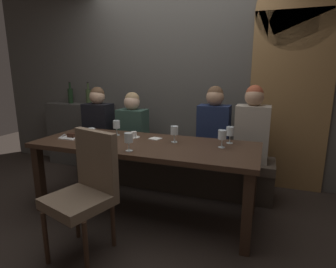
{
  "coord_description": "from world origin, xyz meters",
  "views": [
    {
      "loc": [
        1.11,
        -2.37,
        1.43
      ],
      "look_at": [
        0.23,
        0.04,
        0.84
      ],
      "focal_mm": 29.22,
      "sensor_mm": 36.0,
      "label": 1
    }
  ],
  "objects_px": {
    "wine_bottle_dark_red": "(70,95)",
    "diner_bearded": "(132,122)",
    "wine_glass_end_right": "(222,136)",
    "wine_glass_end_left": "(129,138)",
    "diner_near_end": "(252,126)",
    "wine_bottle_pale_label": "(89,96)",
    "diner_redhead": "(98,118)",
    "dining_table": "(145,151)",
    "dessert_plate": "(72,137)",
    "chair_near_side": "(86,186)",
    "fork_on_table": "(62,136)",
    "espresso_cup": "(134,135)",
    "banquette_bench": "(169,169)",
    "wine_glass_near_left": "(91,134)",
    "diner_far_end": "(214,124)",
    "wine_glass_far_right": "(116,125)",
    "wine_glass_center_back": "(174,131)",
    "wine_glass_far_left": "(230,132)"
  },
  "relations": [
    {
      "from": "diner_far_end",
      "to": "wine_bottle_dark_red",
      "type": "height_order",
      "value": "wine_bottle_dark_red"
    },
    {
      "from": "wine_bottle_dark_red",
      "to": "diner_near_end",
      "type": "bearing_deg",
      "value": -7.66
    },
    {
      "from": "wine_glass_end_left",
      "to": "dessert_plate",
      "type": "xyz_separation_m",
      "value": [
        -0.8,
        0.22,
        -0.1
      ]
    },
    {
      "from": "banquette_bench",
      "to": "fork_on_table",
      "type": "relative_size",
      "value": 14.71
    },
    {
      "from": "wine_bottle_pale_label",
      "to": "diner_bearded",
      "type": "bearing_deg",
      "value": -21.37
    },
    {
      "from": "fork_on_table",
      "to": "chair_near_side",
      "type": "bearing_deg",
      "value": -62.9
    },
    {
      "from": "wine_bottle_pale_label",
      "to": "wine_glass_end_right",
      "type": "xyz_separation_m",
      "value": [
        2.13,
        -0.95,
        -0.22
      ]
    },
    {
      "from": "diner_bearded",
      "to": "diner_near_end",
      "type": "xyz_separation_m",
      "value": [
        1.46,
        0.01,
        0.05
      ]
    },
    {
      "from": "banquette_bench",
      "to": "diner_redhead",
      "type": "distance_m",
      "value": 1.15
    },
    {
      "from": "banquette_bench",
      "to": "diner_near_end",
      "type": "relative_size",
      "value": 2.98
    },
    {
      "from": "diner_far_end",
      "to": "wine_glass_near_left",
      "type": "xyz_separation_m",
      "value": [
        -0.99,
        -0.97,
        0.01
      ]
    },
    {
      "from": "wine_glass_far_right",
      "to": "dessert_plate",
      "type": "relative_size",
      "value": 0.86
    },
    {
      "from": "wine_glass_end_right",
      "to": "wine_glass_end_left",
      "type": "relative_size",
      "value": 1.0
    },
    {
      "from": "wine_glass_end_left",
      "to": "dessert_plate",
      "type": "distance_m",
      "value": 0.84
    },
    {
      "from": "chair_near_side",
      "to": "espresso_cup",
      "type": "bearing_deg",
      "value": 92.0
    },
    {
      "from": "wine_glass_near_left",
      "to": "espresso_cup",
      "type": "bearing_deg",
      "value": 60.04
    },
    {
      "from": "diner_far_end",
      "to": "wine_glass_far_left",
      "type": "distance_m",
      "value": 0.52
    },
    {
      "from": "dining_table",
      "to": "wine_glass_end_right",
      "type": "distance_m",
      "value": 0.78
    },
    {
      "from": "wine_glass_near_left",
      "to": "dessert_plate",
      "type": "height_order",
      "value": "wine_glass_near_left"
    },
    {
      "from": "wine_glass_end_left",
      "to": "espresso_cup",
      "type": "xyz_separation_m",
      "value": [
        -0.19,
        0.47,
        -0.09
      ]
    },
    {
      "from": "banquette_bench",
      "to": "fork_on_table",
      "type": "xyz_separation_m",
      "value": [
        -0.96,
        -0.75,
        0.51
      ]
    },
    {
      "from": "wine_bottle_pale_label",
      "to": "fork_on_table",
      "type": "relative_size",
      "value": 1.92
    },
    {
      "from": "chair_near_side",
      "to": "wine_bottle_pale_label",
      "type": "relative_size",
      "value": 3.01
    },
    {
      "from": "wine_glass_far_right",
      "to": "fork_on_table",
      "type": "bearing_deg",
      "value": -154.89
    },
    {
      "from": "diner_near_end",
      "to": "wine_bottle_pale_label",
      "type": "bearing_deg",
      "value": 171.73
    },
    {
      "from": "diner_redhead",
      "to": "diner_bearded",
      "type": "bearing_deg",
      "value": 0.34
    },
    {
      "from": "wine_bottle_pale_label",
      "to": "dining_table",
      "type": "bearing_deg",
      "value": -36.92
    },
    {
      "from": "dining_table",
      "to": "wine_bottle_pale_label",
      "type": "distance_m",
      "value": 1.78
    },
    {
      "from": "wine_glass_far_right",
      "to": "wine_glass_end_right",
      "type": "bearing_deg",
      "value": -5.08
    },
    {
      "from": "diner_near_end",
      "to": "wine_glass_near_left",
      "type": "bearing_deg",
      "value": -146.28
    },
    {
      "from": "diner_redhead",
      "to": "dessert_plate",
      "type": "bearing_deg",
      "value": -76.98
    },
    {
      "from": "chair_near_side",
      "to": "wine_bottle_pale_label",
      "type": "distance_m",
      "value": 2.2
    },
    {
      "from": "diner_near_end",
      "to": "wine_glass_center_back",
      "type": "height_order",
      "value": "diner_near_end"
    },
    {
      "from": "diner_near_end",
      "to": "dessert_plate",
      "type": "bearing_deg",
      "value": -156.65
    },
    {
      "from": "wine_glass_end_right",
      "to": "dining_table",
      "type": "bearing_deg",
      "value": -172.95
    },
    {
      "from": "diner_redhead",
      "to": "wine_glass_near_left",
      "type": "height_order",
      "value": "diner_redhead"
    },
    {
      "from": "diner_bearded",
      "to": "wine_glass_end_right",
      "type": "height_order",
      "value": "diner_bearded"
    },
    {
      "from": "wine_bottle_dark_red",
      "to": "diner_bearded",
      "type": "bearing_deg",
      "value": -16.67
    },
    {
      "from": "wine_glass_far_left",
      "to": "chair_near_side",
      "type": "bearing_deg",
      "value": -133.95
    },
    {
      "from": "wine_glass_center_back",
      "to": "wine_glass_near_left",
      "type": "distance_m",
      "value": 0.8
    },
    {
      "from": "chair_near_side",
      "to": "dessert_plate",
      "type": "height_order",
      "value": "chair_near_side"
    },
    {
      "from": "wine_glass_end_right",
      "to": "wine_glass_center_back",
      "type": "bearing_deg",
      "value": 176.07
    },
    {
      "from": "wine_glass_end_left",
      "to": "wine_bottle_pale_label",
      "type": "bearing_deg",
      "value": 135.64
    },
    {
      "from": "banquette_bench",
      "to": "dining_table",
      "type": "bearing_deg",
      "value": -90.0
    },
    {
      "from": "wine_glass_end_left",
      "to": "wine_bottle_dark_red",
      "type": "bearing_deg",
      "value": 141.55
    },
    {
      "from": "diner_bearded",
      "to": "wine_glass_far_right",
      "type": "relative_size",
      "value": 4.43
    },
    {
      "from": "wine_bottle_pale_label",
      "to": "wine_glass_center_back",
      "type": "bearing_deg",
      "value": -28.95
    },
    {
      "from": "wine_glass_near_left",
      "to": "wine_glass_end_left",
      "type": "relative_size",
      "value": 1.0
    },
    {
      "from": "dessert_plate",
      "to": "chair_near_side",
      "type": "bearing_deg",
      "value": -45.02
    },
    {
      "from": "wine_glass_near_left",
      "to": "diner_redhead",
      "type": "bearing_deg",
      "value": 120.7
    }
  ]
}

